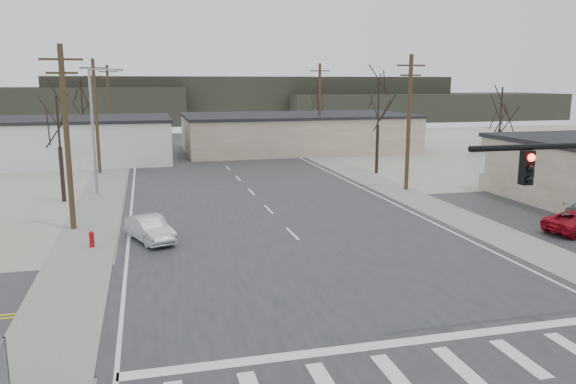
% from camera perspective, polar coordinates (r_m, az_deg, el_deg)
% --- Properties ---
extents(ground, '(140.00, 140.00, 0.00)m').
position_cam_1_polar(ground, '(22.89, 5.62, -9.51)').
color(ground, silver).
rests_on(ground, ground).
extents(main_road, '(18.00, 110.00, 0.05)m').
position_cam_1_polar(main_road, '(36.77, -2.32, -1.47)').
color(main_road, '#28282B').
rests_on(main_road, ground).
extents(cross_road, '(90.00, 10.00, 0.04)m').
position_cam_1_polar(cross_road, '(22.88, 5.62, -9.46)').
color(cross_road, '#28282B').
rests_on(cross_road, ground).
extents(sidewalk_left, '(3.00, 90.00, 0.06)m').
position_cam_1_polar(sidewalk_left, '(41.03, -18.46, -0.70)').
color(sidewalk_left, gray).
rests_on(sidewalk_left, ground).
extents(sidewalk_right, '(3.00, 90.00, 0.06)m').
position_cam_1_polar(sidewalk_right, '(44.69, 9.73, 0.65)').
color(sidewalk_right, gray).
rests_on(sidewalk_right, ground).
extents(fire_hydrant, '(0.24, 0.24, 0.87)m').
position_cam_1_polar(fire_hydrant, '(29.25, -19.32, -4.55)').
color(fire_hydrant, '#A50C0C').
rests_on(fire_hydrant, ground).
extents(building_left_far, '(22.30, 12.30, 4.50)m').
position_cam_1_polar(building_left_far, '(61.00, -22.39, 4.87)').
color(building_left_far, silver).
rests_on(building_left_far, ground).
extents(building_right_far, '(26.30, 14.30, 4.30)m').
position_cam_1_polar(building_right_far, '(66.69, 0.92, 6.09)').
color(building_right_far, beige).
rests_on(building_right_far, ground).
extents(upole_left_b, '(2.20, 0.30, 10.00)m').
position_cam_1_polar(upole_left_b, '(32.49, -21.57, 5.38)').
color(upole_left_b, '#44341F').
rests_on(upole_left_b, ground).
extents(upole_left_c, '(2.20, 0.30, 10.00)m').
position_cam_1_polar(upole_left_c, '(52.35, -18.91, 7.47)').
color(upole_left_c, '#44341F').
rests_on(upole_left_c, ground).
extents(upole_left_d, '(2.20, 0.30, 10.00)m').
position_cam_1_polar(upole_left_d, '(72.28, -17.71, 8.40)').
color(upole_left_d, '#44341F').
rests_on(upole_left_d, ground).
extents(upole_right_a, '(2.20, 0.30, 10.00)m').
position_cam_1_polar(upole_right_a, '(42.63, 12.17, 7.11)').
color(upole_right_a, '#44341F').
rests_on(upole_right_a, ground).
extents(upole_right_b, '(2.20, 0.30, 10.00)m').
position_cam_1_polar(upole_right_b, '(63.07, 3.22, 8.58)').
color(upole_right_b, '#44341F').
rests_on(upole_right_b, ground).
extents(streetlight_main, '(2.40, 0.25, 9.00)m').
position_cam_1_polar(streetlight_main, '(42.35, -18.97, 6.54)').
color(streetlight_main, gray).
rests_on(streetlight_main, ground).
extents(tree_left_near, '(3.30, 3.30, 7.35)m').
position_cam_1_polar(tree_left_near, '(40.60, -22.31, 6.34)').
color(tree_left_near, black).
rests_on(tree_left_near, ground).
extents(tree_right_mid, '(3.74, 3.74, 8.33)m').
position_cam_1_polar(tree_right_mid, '(50.26, 9.17, 8.60)').
color(tree_right_mid, black).
rests_on(tree_right_mid, ground).
extents(tree_left_far, '(3.96, 3.96, 8.82)m').
position_cam_1_polar(tree_left_far, '(66.46, -20.22, 8.96)').
color(tree_left_far, black).
rests_on(tree_left_far, ground).
extents(tree_right_far, '(3.52, 3.52, 7.84)m').
position_cam_1_polar(tree_right_far, '(75.54, 3.02, 9.27)').
color(tree_right_far, black).
rests_on(tree_right_far, ground).
extents(tree_lot, '(3.52, 3.52, 7.84)m').
position_cam_1_polar(tree_lot, '(51.41, 20.82, 7.68)').
color(tree_lot, black).
rests_on(tree_lot, ground).
extents(hill_center, '(80.00, 18.00, 9.00)m').
position_cam_1_polar(hill_center, '(118.30, -3.39, 9.43)').
color(hill_center, '#333026').
rests_on(hill_center, ground).
extents(hill_right, '(60.00, 18.00, 5.50)m').
position_cam_1_polar(hill_right, '(124.28, 13.40, 8.42)').
color(hill_right, '#333026').
rests_on(hill_right, ground).
extents(sedan_crossing, '(2.65, 4.11, 1.28)m').
position_cam_1_polar(sedan_crossing, '(29.49, -13.85, -3.65)').
color(sedan_crossing, '#9DA1A7').
rests_on(sedan_crossing, main_road).
extents(car_far_a, '(3.12, 6.15, 1.71)m').
position_cam_1_polar(car_far_a, '(62.78, -4.93, 4.58)').
color(car_far_a, black).
rests_on(car_far_a, main_road).
extents(car_far_b, '(2.69, 4.04, 1.28)m').
position_cam_1_polar(car_far_b, '(85.82, -8.77, 6.11)').
color(car_far_b, black).
rests_on(car_far_b, main_road).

